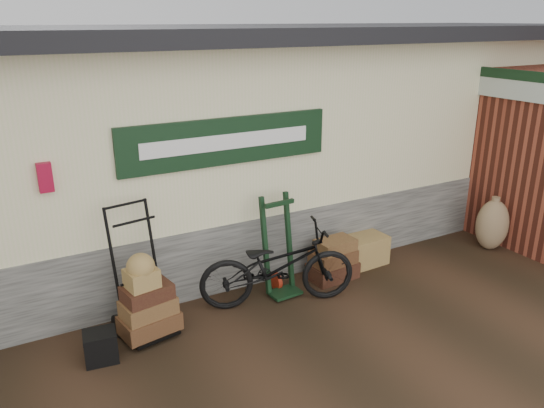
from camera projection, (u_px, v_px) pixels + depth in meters
The scene contains 10 objects.
ground at pixel (291, 320), 6.13m from camera, with size 80.00×80.00×0.00m, color black.
station_building at pixel (197, 138), 7.85m from camera, with size 14.40×4.10×3.20m.
brick_outbuilding at pixel (496, 145), 8.83m from camera, with size 1.71×4.51×2.62m.
porter_trolley at pixel (139, 270), 5.69m from camera, with size 0.74×0.56×1.49m, color black, non-canonical shape.
green_barrow at pixel (279, 246), 6.56m from camera, with size 0.46×0.39×1.27m, color black, non-canonical shape.
suitcase_stack at pixel (333, 259), 7.03m from camera, with size 0.64×0.40×0.56m, color #381711, non-canonical shape.
wicker_hamper at pixel (363, 250), 7.47m from camera, with size 0.63×0.41×0.41m, color brown.
black_trunk at pixel (101, 346), 5.36m from camera, with size 0.32×0.28×0.32m, color black.
bicycle at pixel (278, 262), 6.32m from camera, with size 1.89×0.66×1.10m, color black.
burlap_sack_left at pixel (492, 225), 7.90m from camera, with size 0.48×0.41×0.78m, color olive.
Camera 1 is at (-2.77, -4.56, 3.30)m, focal length 35.00 mm.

